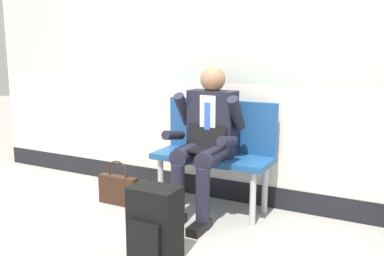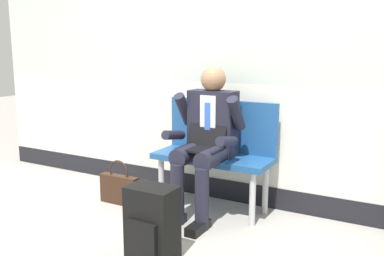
{
  "view_description": "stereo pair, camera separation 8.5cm",
  "coord_description": "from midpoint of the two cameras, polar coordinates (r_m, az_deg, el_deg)",
  "views": [
    {
      "loc": [
        1.66,
        -2.93,
        1.39
      ],
      "look_at": [
        0.09,
        0.06,
        0.75
      ],
      "focal_mm": 39.77,
      "sensor_mm": 36.0,
      "label": 1
    },
    {
      "loc": [
        1.74,
        -2.89,
        1.39
      ],
      "look_at": [
        0.09,
        0.06,
        0.75
      ],
      "focal_mm": 39.77,
      "sensor_mm": 36.0,
      "label": 2
    }
  ],
  "objects": [
    {
      "name": "ground_plane",
      "position": [
        3.65,
        -2.37,
        -11.69
      ],
      "size": [
        18.0,
        18.0,
        0.0
      ],
      "primitive_type": "plane",
      "color": "#9E9991"
    },
    {
      "name": "station_wall",
      "position": [
        3.91,
        2.01,
        10.12
      ],
      "size": [
        5.29,
        0.14,
        2.73
      ],
      "color": "beige",
      "rests_on": "ground"
    },
    {
      "name": "bench_with_person",
      "position": [
        3.68,
        2.56,
        -2.54
      ],
      "size": [
        1.01,
        0.42,
        0.94
      ],
      "color": "navy",
      "rests_on": "ground"
    },
    {
      "name": "person_seated",
      "position": [
        3.48,
        1.16,
        -1.33
      ],
      "size": [
        0.57,
        0.7,
        1.24
      ],
      "color": "#1E1E2D",
      "rests_on": "ground"
    },
    {
      "name": "backpack",
      "position": [
        2.87,
        -5.92,
        -12.79
      ],
      "size": [
        0.32,
        0.25,
        0.5
      ],
      "color": "black",
      "rests_on": "ground"
    },
    {
      "name": "handbag",
      "position": [
        3.91,
        -10.5,
        -8.03
      ],
      "size": [
        0.38,
        0.08,
        0.41
      ],
      "color": "#331E14",
      "rests_on": "ground"
    }
  ]
}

